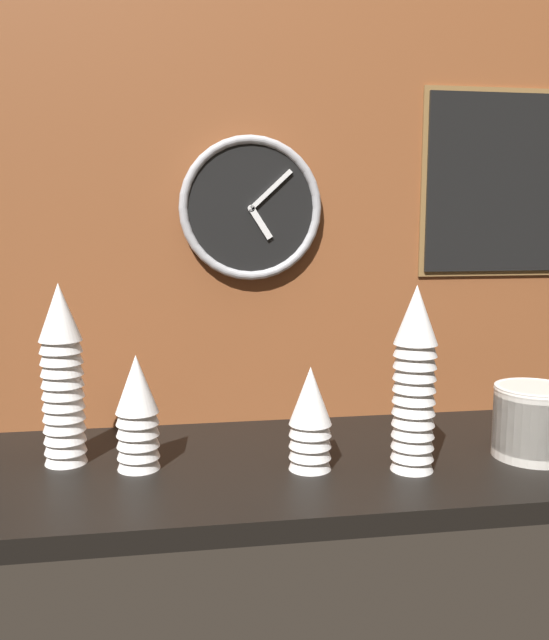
# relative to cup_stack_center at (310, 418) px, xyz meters

# --- Properties ---
(ground_plane) EXTENTS (1.60, 0.56, 0.04)m
(ground_plane) POSITION_rel_cup_stack_center_xyz_m (0.12, 0.07, -0.12)
(ground_plane) COLOR black
(wall_tiled_back) EXTENTS (1.60, 0.03, 1.05)m
(wall_tiled_back) POSITION_rel_cup_stack_center_xyz_m (0.12, 0.33, 0.43)
(wall_tiled_back) COLOR brown
(wall_tiled_back) RESTS_ON ground_plane
(cup_stack_center) EXTENTS (0.08, 0.08, 0.20)m
(cup_stack_center) POSITION_rel_cup_stack_center_xyz_m (0.00, 0.00, 0.00)
(cup_stack_center) COLOR white
(cup_stack_center) RESTS_ON ground_plane
(cup_stack_far_left) EXTENTS (0.08, 0.08, 0.35)m
(cup_stack_far_left) POSITION_rel_cup_stack_center_xyz_m (-0.46, 0.10, 0.08)
(cup_stack_far_left) COLOR white
(cup_stack_far_left) RESTS_ON ground_plane
(cup_stack_center_right) EXTENTS (0.08, 0.08, 0.35)m
(cup_stack_center_right) POSITION_rel_cup_stack_center_xyz_m (0.19, -0.03, 0.08)
(cup_stack_center_right) COLOR white
(cup_stack_center_right) RESTS_ON ground_plane
(cup_stack_left) EXTENTS (0.08, 0.08, 0.22)m
(cup_stack_left) POSITION_rel_cup_stack_center_xyz_m (-0.32, 0.05, 0.01)
(cup_stack_left) COLOR white
(cup_stack_left) RESTS_ON ground_plane
(bowl_stack_right) EXTENTS (0.16, 0.16, 0.14)m
(bowl_stack_right) POSITION_rel_cup_stack_center_xyz_m (0.45, -0.00, -0.02)
(bowl_stack_right) COLOR beige
(bowl_stack_right) RESTS_ON ground_plane
(wall_clock) EXTENTS (0.32, 0.03, 0.32)m
(wall_clock) POSITION_rel_cup_stack_center_xyz_m (-0.07, 0.30, 0.39)
(wall_clock) COLOR black
(menu_board) EXTENTS (0.48, 0.01, 0.43)m
(menu_board) POSITION_rel_cup_stack_center_xyz_m (0.57, 0.31, 0.45)
(menu_board) COLOR olive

